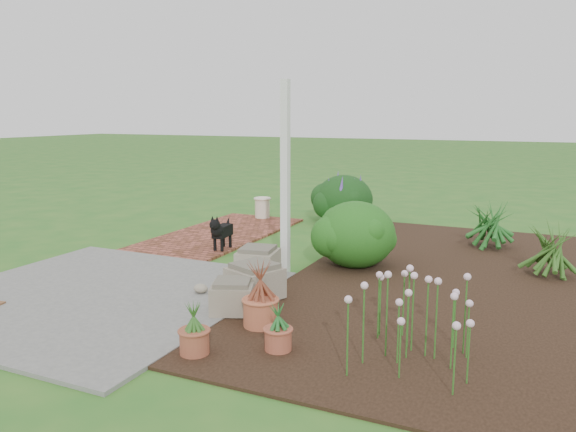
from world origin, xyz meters
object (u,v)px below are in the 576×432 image
at_px(stone_trough_near, 233,298).
at_px(cream_ceramic_urn, 262,208).
at_px(black_dog, 221,230).
at_px(evergreen_shrub, 356,233).

distance_m(stone_trough_near, cream_ceramic_urn, 5.37).
bearing_deg(black_dog, stone_trough_near, -60.33).
bearing_deg(stone_trough_near, evergreen_shrub, 75.67).
distance_m(stone_trough_near, black_dog, 2.73).
bearing_deg(stone_trough_near, cream_ceramic_urn, 114.03).
relative_size(black_dog, cream_ceramic_urn, 1.49).
bearing_deg(stone_trough_near, black_dog, 123.99).
bearing_deg(cream_ceramic_urn, evergreen_shrub, -43.16).
bearing_deg(black_dog, evergreen_shrub, -3.19).
relative_size(stone_trough_near, cream_ceramic_urn, 1.10).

